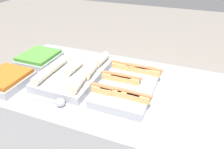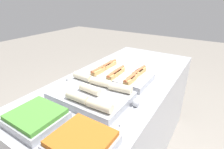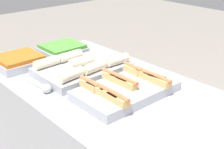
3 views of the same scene
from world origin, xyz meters
TOP-DOWN VIEW (x-y plane):
  - counter at (0.00, 0.00)m, footprint 1.82×0.84m
  - tray_hotdogs at (-0.01, -0.00)m, footprint 0.35×0.52m
  - tray_wraps at (-0.38, -0.01)m, footprint 0.35×0.52m
  - tray_side_front at (-0.73, -0.23)m, footprint 0.25×0.27m
  - tray_side_back at (-0.73, 0.09)m, footprint 0.25×0.27m
  - serving_spoon_near at (-0.32, -0.29)m, footprint 0.24×0.05m
  - serving_spoon_far at (-0.31, 0.29)m, footprint 0.25×0.05m

SIDE VIEW (x-z plane):
  - counter at x=0.00m, z-range 0.00..0.87m
  - serving_spoon_far at x=-0.31m, z-range 0.87..0.92m
  - serving_spoon_near at x=-0.32m, z-range 0.87..0.92m
  - tray_side_front at x=-0.73m, z-range 0.87..0.94m
  - tray_side_back at x=-0.73m, z-range 0.87..0.94m
  - tray_wraps at x=-0.38m, z-range 0.85..0.96m
  - tray_hotdogs at x=-0.01m, z-range 0.86..0.96m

